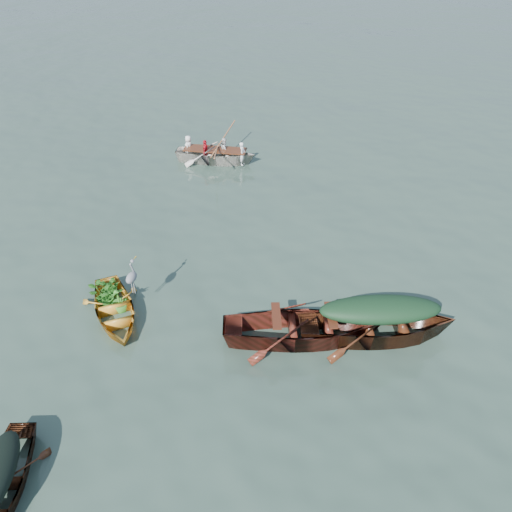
% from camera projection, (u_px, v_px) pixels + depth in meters
% --- Properties ---
extents(ground, '(140.00, 140.00, 0.00)m').
position_uv_depth(ground, '(250.00, 369.00, 11.02)').
color(ground, '#395043').
rests_on(ground, ground).
extents(yellow_dinghy, '(3.11, 3.40, 0.88)m').
position_uv_depth(yellow_dinghy, '(116.00, 317.00, 12.37)').
color(yellow_dinghy, yellow).
rests_on(yellow_dinghy, ground).
extents(dark_covered_boat, '(2.22, 3.60, 0.82)m').
position_uv_depth(dark_covered_boat, '(1.00, 497.00, 8.67)').
color(dark_covered_boat, '#512912').
rests_on(dark_covered_boat, ground).
extents(green_tarp_boat, '(5.33, 3.11, 1.23)m').
position_uv_depth(green_tarp_boat, '(375.00, 338.00, 11.79)').
color(green_tarp_boat, '#4D2912').
rests_on(green_tarp_boat, ground).
extents(open_wooden_boat, '(5.38, 3.05, 1.25)m').
position_uv_depth(open_wooden_boat, '(302.00, 340.00, 11.74)').
color(open_wooden_boat, maroon).
rests_on(open_wooden_boat, ground).
extents(rowed_boat, '(4.52, 1.84, 1.05)m').
position_uv_depth(rowed_boat, '(216.00, 162.00, 19.62)').
color(rowed_boat, beige).
rests_on(rowed_boat, ground).
extents(green_tarp_cover, '(2.93, 1.71, 0.52)m').
position_uv_depth(green_tarp_cover, '(380.00, 310.00, 11.28)').
color(green_tarp_cover, '#14311A').
rests_on(green_tarp_cover, green_tarp_boat).
extents(thwart_benches, '(2.74, 1.68, 0.04)m').
position_uv_depth(thwart_benches, '(303.00, 320.00, 11.36)').
color(thwart_benches, '#431C0F').
rests_on(thwart_benches, open_wooden_boat).
extents(heron, '(0.47, 0.49, 0.92)m').
position_uv_depth(heron, '(132.00, 283.00, 12.06)').
color(heron, gray).
rests_on(heron, yellow_dinghy).
extents(dinghy_weeds, '(1.11, 1.14, 0.60)m').
position_uv_depth(dinghy_weeds, '(108.00, 281.00, 12.36)').
color(dinghy_weeds, '#296B1C').
rests_on(dinghy_weeds, yellow_dinghy).
extents(rowers, '(3.20, 1.55, 0.76)m').
position_uv_depth(rowers, '(215.00, 141.00, 19.09)').
color(rowers, white).
rests_on(rowers, rowed_boat).
extents(oars, '(0.91, 2.65, 0.06)m').
position_uv_depth(oars, '(215.00, 149.00, 19.30)').
color(oars, '#A0643C').
rests_on(oars, rowed_boat).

